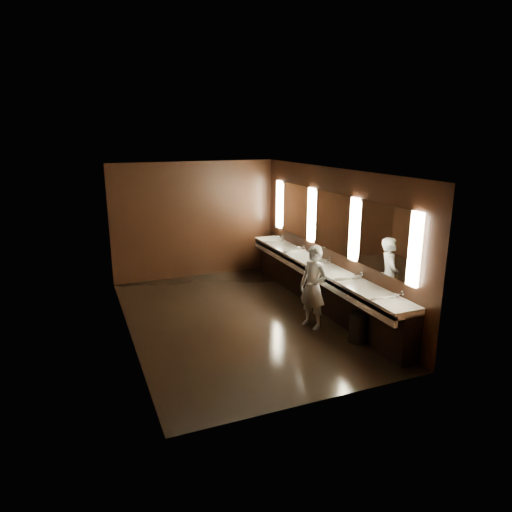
% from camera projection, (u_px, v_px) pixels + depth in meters
% --- Properties ---
extents(floor, '(6.00, 6.00, 0.00)m').
position_uv_depth(floor, '(238.00, 319.00, 8.72)').
color(floor, black).
rests_on(floor, ground).
extents(ceiling, '(4.00, 6.00, 0.02)m').
position_uv_depth(ceiling, '(236.00, 171.00, 7.99)').
color(ceiling, '#2D2D2B').
rests_on(ceiling, wall_back).
extents(wall_back, '(4.00, 0.02, 2.80)m').
position_uv_depth(wall_back, '(195.00, 220.00, 11.03)').
color(wall_back, black).
rests_on(wall_back, floor).
extents(wall_front, '(4.00, 0.02, 2.80)m').
position_uv_depth(wall_front, '(320.00, 303.00, 5.67)').
color(wall_front, black).
rests_on(wall_front, floor).
extents(wall_left, '(0.02, 6.00, 2.80)m').
position_uv_depth(wall_left, '(125.00, 259.00, 7.62)').
color(wall_left, black).
rests_on(wall_left, floor).
extents(wall_right, '(0.02, 6.00, 2.80)m').
position_uv_depth(wall_right, '(332.00, 239.00, 9.09)').
color(wall_right, black).
rests_on(wall_right, floor).
extents(sink_counter, '(0.55, 5.40, 1.01)m').
position_uv_depth(sink_counter, '(321.00, 283.00, 9.25)').
color(sink_counter, black).
rests_on(sink_counter, floor).
extents(mirror_band, '(0.06, 5.03, 1.15)m').
position_uv_depth(mirror_band, '(331.00, 222.00, 8.99)').
color(mirror_band, '#FAECBE').
rests_on(mirror_band, wall_right).
extents(person, '(0.55, 0.65, 1.53)m').
position_uv_depth(person, '(313.00, 287.00, 8.19)').
color(person, '#90ABD7').
rests_on(person, floor).
extents(trash_bin, '(0.38, 0.38, 0.51)m').
position_uv_depth(trash_bin, '(359.00, 327.00, 7.73)').
color(trash_bin, black).
rests_on(trash_bin, floor).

